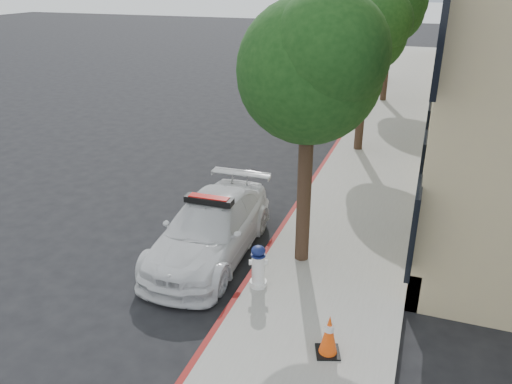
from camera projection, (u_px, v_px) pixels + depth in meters
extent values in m
plane|color=black|center=(218.00, 208.00, 13.77)|extent=(120.00, 120.00, 0.00)
cube|color=gray|center=(389.00, 123.00, 21.27)|extent=(3.20, 50.00, 0.15)
cube|color=maroon|center=(353.00, 120.00, 21.74)|extent=(0.12, 50.00, 0.15)
cylinder|color=black|center=(304.00, 190.00, 10.43)|extent=(0.30, 0.30, 3.30)
sphere|color=#133812|center=(309.00, 71.00, 9.45)|extent=(2.80, 2.80, 2.80)
sphere|color=#133812|center=(328.00, 53.00, 8.90)|extent=(2.24, 2.24, 2.24)
sphere|color=#133812|center=(295.00, 83.00, 9.93)|extent=(2.10, 2.10, 2.10)
cylinder|color=black|center=(361.00, 105.00, 17.36)|extent=(0.30, 0.30, 3.19)
sphere|color=#133812|center=(368.00, 33.00, 16.40)|extent=(2.60, 2.60, 2.60)
sphere|color=#133812|center=(380.00, 22.00, 15.85)|extent=(2.08, 2.08, 2.08)
sphere|color=#133812|center=(358.00, 41.00, 16.88)|extent=(1.95, 1.95, 1.95)
cylinder|color=black|center=(386.00, 65.00, 24.22)|extent=(0.30, 0.30, 3.41)
sphere|color=#133812|center=(392.00, 10.00, 23.21)|extent=(3.00, 3.00, 3.00)
sphere|color=#133812|center=(401.00, 2.00, 22.67)|extent=(2.40, 2.40, 2.40)
sphere|color=#133812|center=(384.00, 17.00, 23.70)|extent=(2.25, 2.25, 2.25)
imported|color=white|center=(210.00, 229.00, 11.26)|extent=(1.97, 4.58, 1.31)
cube|color=black|center=(209.00, 200.00, 10.97)|extent=(1.11, 0.31, 0.14)
cube|color=#A50A07|center=(209.00, 198.00, 10.95)|extent=(0.91, 0.24, 0.06)
imported|color=black|center=(317.00, 106.00, 21.64)|extent=(1.97, 3.96, 1.30)
imported|color=black|center=(362.00, 73.00, 28.83)|extent=(1.55, 3.97, 1.29)
cylinder|color=white|center=(258.00, 283.00, 10.08)|extent=(0.35, 0.35, 0.11)
cylinder|color=white|center=(258.00, 268.00, 9.94)|extent=(0.26, 0.26, 0.60)
ellipsoid|color=#121D52|center=(258.00, 251.00, 9.78)|extent=(0.29, 0.29, 0.20)
cylinder|color=white|center=(258.00, 262.00, 9.89)|extent=(0.39, 0.24, 0.11)
cylinder|color=white|center=(258.00, 262.00, 9.89)|extent=(0.17, 0.22, 0.11)
cube|color=black|center=(328.00, 352.00, 8.31)|extent=(0.50, 0.50, 0.03)
cone|color=#FF4E0D|center=(329.00, 334.00, 8.16)|extent=(0.31, 0.31, 0.72)
cylinder|color=white|center=(329.00, 328.00, 8.11)|extent=(0.16, 0.16, 0.11)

